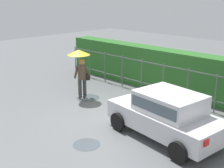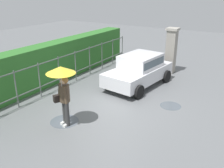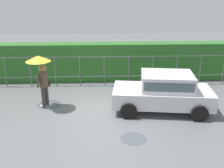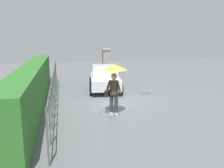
# 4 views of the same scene
# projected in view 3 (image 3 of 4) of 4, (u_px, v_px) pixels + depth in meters

# --- Properties ---
(ground_plane) EXTENTS (40.00, 40.00, 0.00)m
(ground_plane) POSITION_uv_depth(u_px,v_px,m) (103.00, 112.00, 10.03)
(ground_plane) COLOR slate
(car) EXTENTS (3.89, 2.23, 1.48)m
(car) POSITION_uv_depth(u_px,v_px,m) (164.00, 91.00, 9.93)
(car) COLOR silver
(car) RESTS_ON ground
(pedestrian) EXTENTS (0.93, 0.93, 2.10)m
(pedestrian) POSITION_uv_depth(u_px,v_px,m) (41.00, 70.00, 9.96)
(pedestrian) COLOR #333333
(pedestrian) RESTS_ON ground
(fence_section) EXTENTS (11.82, 0.05, 1.50)m
(fence_section) POSITION_uv_depth(u_px,v_px,m) (104.00, 69.00, 12.62)
(fence_section) COLOR #59605B
(fence_section) RESTS_ON ground
(hedge_row) EXTENTS (12.77, 0.90, 1.90)m
(hedge_row) POSITION_uv_depth(u_px,v_px,m) (104.00, 62.00, 13.45)
(hedge_row) COLOR #2D6B28
(hedge_row) RESTS_ON ground
(puddle_near) EXTENTS (0.83, 0.83, 0.00)m
(puddle_near) POSITION_uv_depth(u_px,v_px,m) (134.00, 139.00, 8.21)
(puddle_near) COLOR #4C545B
(puddle_near) RESTS_ON ground
(puddle_far) EXTENTS (0.99, 0.99, 0.00)m
(puddle_far) POSITION_uv_depth(u_px,v_px,m) (50.00, 105.00, 10.67)
(puddle_far) COLOR #4C545B
(puddle_far) RESTS_ON ground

